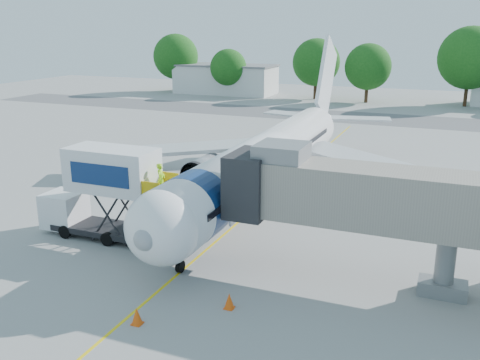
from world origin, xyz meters
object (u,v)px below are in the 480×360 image
at_px(catering_hiloader, 104,193).
at_px(ground_tug, 52,299).
at_px(jet_bridge, 351,196).
at_px(aircraft, 269,158).

xyz_separation_m(catering_hiloader, ground_tug, (3.05, -8.21, -2.05)).
relative_size(jet_bridge, catering_hiloader, 1.64).
relative_size(aircraft, jet_bridge, 2.71).
xyz_separation_m(jet_bridge, ground_tug, (-11.20, -8.22, -3.64)).
bearing_deg(jet_bridge, catering_hiloader, -179.99).
bearing_deg(aircraft, catering_hiloader, -119.39).
distance_m(aircraft, ground_tug, 19.73).
bearing_deg(catering_hiloader, aircraft, 60.61).
bearing_deg(jet_bridge, aircraft, 125.70).
height_order(aircraft, catering_hiloader, aircraft).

